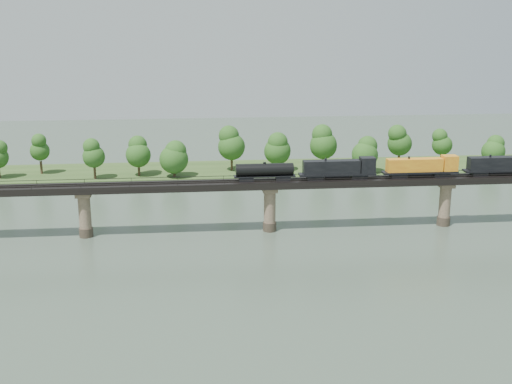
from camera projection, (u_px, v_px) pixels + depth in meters
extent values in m
plane|color=#374638|center=(290.00, 284.00, 113.87)|extent=(400.00, 400.00, 0.00)
cube|color=#2E481D|center=(248.00, 171.00, 195.31)|extent=(300.00, 24.00, 1.60)
cylinder|color=#473A2D|center=(86.00, 232.00, 138.55)|extent=(3.00, 3.00, 2.00)
cylinder|color=#8C745B|center=(85.00, 212.00, 137.38)|extent=(2.60, 2.60, 9.00)
cube|color=#8C745B|center=(83.00, 194.00, 136.33)|extent=(3.20, 3.20, 1.00)
cylinder|color=#473A2D|center=(270.00, 226.00, 142.43)|extent=(3.00, 3.00, 2.00)
cylinder|color=#8C745B|center=(270.00, 207.00, 141.25)|extent=(2.60, 2.60, 9.00)
cube|color=#8C745B|center=(270.00, 189.00, 140.21)|extent=(3.20, 3.20, 1.00)
cylinder|color=#473A2D|center=(443.00, 221.00, 146.30)|extent=(3.00, 3.00, 2.00)
cylinder|color=#8C745B|center=(445.00, 202.00, 145.13)|extent=(2.60, 2.60, 9.00)
cube|color=#8C745B|center=(446.00, 185.00, 144.08)|extent=(3.20, 3.20, 1.00)
cube|color=black|center=(270.00, 184.00, 139.88)|extent=(220.00, 5.00, 1.50)
cube|color=black|center=(270.00, 181.00, 138.95)|extent=(220.00, 0.12, 0.16)
cube|color=black|center=(269.00, 179.00, 140.39)|extent=(220.00, 0.12, 0.16)
cube|color=black|center=(271.00, 180.00, 137.20)|extent=(220.00, 0.10, 0.10)
cube|color=black|center=(269.00, 175.00, 141.81)|extent=(220.00, 0.10, 0.10)
cube|color=black|center=(271.00, 182.00, 137.29)|extent=(0.08, 0.08, 0.70)
cube|color=black|center=(269.00, 176.00, 141.90)|extent=(0.08, 0.08, 0.70)
cylinder|color=#382619|center=(41.00, 168.00, 187.93)|extent=(0.70, 0.70, 3.71)
sphere|color=#1D4A15|center=(40.00, 151.00, 186.63)|extent=(5.67, 5.67, 5.67)
sphere|color=#1D4A15|center=(39.00, 140.00, 185.83)|extent=(4.25, 4.25, 4.25)
cylinder|color=#382619|center=(95.00, 173.00, 181.99)|extent=(0.70, 0.70, 3.51)
sphere|color=#1D4A15|center=(94.00, 157.00, 180.77)|extent=(6.31, 6.31, 6.31)
sphere|color=#1D4A15|center=(93.00, 146.00, 180.01)|extent=(4.73, 4.73, 4.73)
cylinder|color=#382619|center=(139.00, 170.00, 185.62)|extent=(0.70, 0.70, 3.34)
sphere|color=#1D4A15|center=(138.00, 155.00, 184.45)|extent=(7.18, 7.18, 7.18)
sphere|color=#1D4A15|center=(138.00, 145.00, 183.73)|extent=(5.39, 5.39, 5.39)
cylinder|color=#382619|center=(174.00, 172.00, 184.09)|extent=(0.70, 0.70, 2.83)
sphere|color=#1D4A15|center=(174.00, 159.00, 183.11)|extent=(8.26, 8.26, 8.26)
sphere|color=#1D4A15|center=(174.00, 151.00, 182.50)|extent=(6.19, 6.19, 6.19)
cylinder|color=#382619|center=(232.00, 164.00, 191.86)|extent=(0.70, 0.70, 3.96)
sphere|color=#1D4A15|center=(232.00, 147.00, 190.48)|extent=(8.07, 8.07, 8.07)
sphere|color=#1D4A15|center=(231.00, 136.00, 189.62)|extent=(6.05, 6.05, 6.05)
cylinder|color=#382619|center=(277.00, 165.00, 191.79)|extent=(0.70, 0.70, 3.27)
sphere|color=#1D4A15|center=(277.00, 151.00, 190.66)|extent=(8.03, 8.03, 8.03)
sphere|color=#1D4A15|center=(277.00, 142.00, 189.95)|extent=(6.02, 6.02, 6.02)
cylinder|color=#382619|center=(323.00, 162.00, 194.20)|extent=(0.70, 0.70, 3.92)
sphere|color=#1D4A15|center=(323.00, 145.00, 192.84)|extent=(8.29, 8.29, 8.29)
sphere|color=#1D4A15|center=(324.00, 135.00, 191.98)|extent=(6.21, 6.21, 6.21)
cylinder|color=#382619|center=(364.00, 168.00, 188.69)|extent=(0.70, 0.70, 3.02)
sphere|color=#1D4A15|center=(365.00, 155.00, 187.64)|extent=(7.74, 7.74, 7.74)
sphere|color=#1D4A15|center=(365.00, 146.00, 186.98)|extent=(5.80, 5.80, 5.80)
cylinder|color=#382619|center=(399.00, 160.00, 198.20)|extent=(0.70, 0.70, 3.80)
sphere|color=#1D4A15|center=(400.00, 144.00, 196.88)|extent=(7.47, 7.47, 7.47)
sphere|color=#1D4A15|center=(400.00, 133.00, 196.06)|extent=(5.60, 5.60, 5.60)
cylinder|color=#382619|center=(441.00, 159.00, 199.80)|extent=(0.70, 0.70, 3.38)
sphere|color=#1D4A15|center=(442.00, 145.00, 198.63)|extent=(6.23, 6.23, 6.23)
sphere|color=#1D4A15|center=(443.00, 136.00, 197.89)|extent=(4.67, 4.67, 4.67)
cylinder|color=#382619|center=(492.00, 163.00, 195.59)|extent=(0.70, 0.70, 2.77)
sphere|color=#1D4A15|center=(493.00, 151.00, 194.62)|extent=(7.04, 7.04, 7.04)
sphere|color=#1D4A15|center=(494.00, 144.00, 194.02)|extent=(5.28, 5.28, 5.28)
cube|color=black|center=(479.00, 173.00, 144.16)|extent=(3.57, 2.14, 0.98)
cube|color=black|center=(500.00, 170.00, 144.47)|extent=(16.96, 2.68, 0.45)
cube|color=black|center=(495.00, 163.00, 143.91)|extent=(12.50, 2.41, 2.86)
cylinder|color=black|center=(500.00, 172.00, 144.60)|extent=(5.36, 1.25, 1.25)
cube|color=black|center=(441.00, 174.00, 143.29)|extent=(3.57, 2.14, 0.98)
cube|color=black|center=(398.00, 175.00, 142.34)|extent=(3.57, 2.14, 0.98)
cube|color=black|center=(420.00, 172.00, 142.66)|extent=(16.96, 2.68, 0.45)
cube|color=orange|center=(414.00, 165.00, 142.10)|extent=(12.50, 2.41, 2.86)
cube|color=orange|center=(449.00, 163.00, 142.80)|extent=(3.21, 2.68, 3.39)
cylinder|color=black|center=(420.00, 174.00, 142.78)|extent=(5.36, 1.25, 1.25)
cube|color=black|center=(359.00, 176.00, 141.48)|extent=(3.57, 2.14, 0.98)
cube|color=black|center=(315.00, 177.00, 140.53)|extent=(3.57, 2.14, 0.98)
cube|color=black|center=(337.00, 174.00, 140.84)|extent=(16.96, 2.68, 0.45)
cube|color=black|center=(331.00, 167.00, 140.28)|extent=(12.50, 2.41, 2.86)
cube|color=black|center=(367.00, 165.00, 140.99)|extent=(3.21, 2.68, 3.39)
cylinder|color=black|center=(337.00, 176.00, 140.97)|extent=(5.36, 1.25, 1.25)
cube|color=black|center=(283.00, 178.00, 139.83)|extent=(3.13, 1.96, 0.98)
cube|color=black|center=(246.00, 179.00, 139.06)|extent=(3.13, 1.96, 0.98)
cube|color=black|center=(265.00, 176.00, 139.29)|extent=(13.39, 2.14, 0.27)
cylinder|color=black|center=(265.00, 170.00, 138.92)|extent=(12.50, 2.68, 2.68)
cylinder|color=black|center=(265.00, 163.00, 138.55)|extent=(0.63, 0.63, 0.45)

